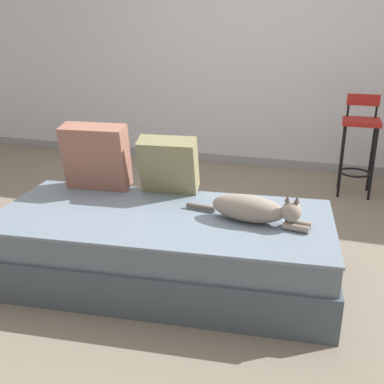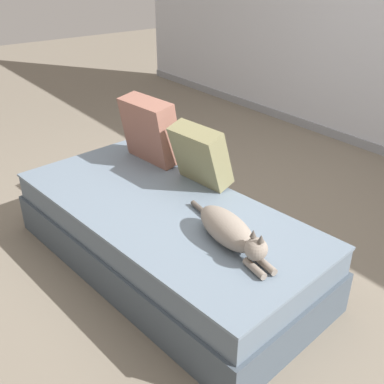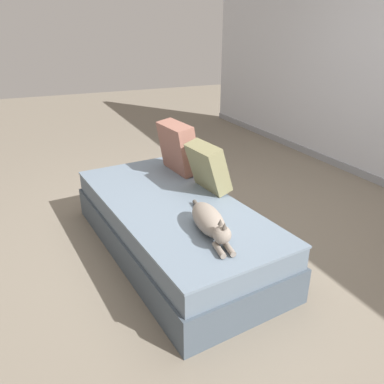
{
  "view_description": "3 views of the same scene",
  "coord_description": "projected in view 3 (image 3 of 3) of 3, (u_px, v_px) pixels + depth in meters",
  "views": [
    {
      "loc": [
        0.89,
        -2.65,
        1.44
      ],
      "look_at": [
        0.15,
        -0.3,
        0.54
      ],
      "focal_mm": 42.0,
      "sensor_mm": 36.0,
      "label": 1
    },
    {
      "loc": [
        1.89,
        -1.63,
        1.73
      ],
      "look_at": [
        0.15,
        -0.3,
        0.54
      ],
      "focal_mm": 42.0,
      "sensor_mm": 36.0,
      "label": 2
    },
    {
      "loc": [
        2.37,
        -1.32,
        1.62
      ],
      "look_at": [
        0.15,
        -0.3,
        0.54
      ],
      "focal_mm": 35.0,
      "sensor_mm": 36.0,
      "label": 3
    }
  ],
  "objects": [
    {
      "name": "ground_plane",
      "position": [
        217.0,
        238.0,
        3.13
      ],
      "size": [
        16.0,
        16.0,
        0.0
      ],
      "primitive_type": "plane",
      "color": "slate",
      "rests_on": "ground"
    },
    {
      "name": "couch",
      "position": [
        172.0,
        226.0,
        2.89
      ],
      "size": [
        2.06,
        1.1,
        0.42
      ],
      "color": "#44505B",
      "rests_on": "ground"
    },
    {
      "name": "throw_pillow_corner",
      "position": [
        178.0,
        147.0,
        3.3
      ],
      "size": [
        0.44,
        0.26,
        0.44
      ],
      "color": "#936051",
      "rests_on": "couch"
    },
    {
      "name": "throw_pillow_middle",
      "position": [
        208.0,
        167.0,
        2.92
      ],
      "size": [
        0.39,
        0.27,
        0.39
      ],
      "color": "#847F56",
      "rests_on": "couch"
    },
    {
      "name": "cat",
      "position": [
        210.0,
        221.0,
        2.36
      ],
      "size": [
        0.74,
        0.22,
        0.19
      ],
      "color": "gray",
      "rests_on": "couch"
    }
  ]
}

